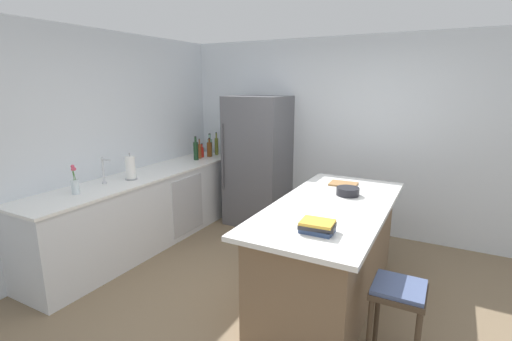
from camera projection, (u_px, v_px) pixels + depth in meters
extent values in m
plane|color=#7A664C|center=(279.00, 309.00, 3.33)|extent=(7.20, 7.20, 0.00)
cube|color=silver|center=(350.00, 136.00, 4.95)|extent=(6.00, 0.10, 2.60)
cube|color=silver|center=(85.00, 147.00, 4.15)|extent=(0.10, 6.00, 2.60)
cube|color=silver|center=(148.00, 210.00, 4.63)|extent=(0.65, 3.15, 0.88)
cube|color=white|center=(145.00, 175.00, 4.52)|extent=(0.68, 3.18, 0.03)
cube|color=#B2B5BA|center=(188.00, 205.00, 4.82)|extent=(0.01, 0.60, 0.74)
cube|color=#7A6047|center=(329.00, 254.00, 3.42)|extent=(0.81, 1.94, 0.89)
cube|color=white|center=(332.00, 206.00, 3.32)|extent=(0.97, 2.14, 0.04)
cube|color=#56565B|center=(258.00, 161.00, 5.25)|extent=(0.80, 0.70, 1.83)
cylinder|color=#4C4C51|center=(222.00, 157.00, 5.08)|extent=(0.02, 0.02, 0.92)
cylinder|color=#473828|center=(369.00, 336.00, 2.54)|extent=(0.04, 0.04, 0.58)
cylinder|color=#473828|center=(377.00, 313.00, 2.79)|extent=(0.04, 0.04, 0.58)
cylinder|color=#473828|center=(420.00, 325.00, 2.66)|extent=(0.04, 0.04, 0.58)
cube|color=#473828|center=(399.00, 291.00, 2.52)|extent=(0.36, 0.36, 0.04)
cube|color=#47567F|center=(399.00, 287.00, 2.52)|extent=(0.34, 0.34, 0.03)
cylinder|color=silver|center=(104.00, 183.00, 4.07)|extent=(0.05, 0.05, 0.02)
cylinder|color=silver|center=(103.00, 170.00, 4.03)|extent=(0.02, 0.02, 0.28)
cylinder|color=silver|center=(106.00, 160.00, 3.98)|extent=(0.14, 0.02, 0.02)
cylinder|color=silver|center=(75.00, 187.00, 3.68)|extent=(0.07, 0.07, 0.15)
cylinder|color=#4C7F3D|center=(74.00, 177.00, 3.66)|extent=(0.01, 0.03, 0.22)
sphere|color=#DB4C66|center=(72.00, 166.00, 3.64)|extent=(0.04, 0.04, 0.04)
cylinder|color=#4C7F3D|center=(74.00, 179.00, 3.65)|extent=(0.01, 0.01, 0.20)
sphere|color=#DB4C66|center=(73.00, 169.00, 3.63)|extent=(0.04, 0.04, 0.04)
cylinder|color=#4C7F3D|center=(75.00, 179.00, 3.65)|extent=(0.01, 0.04, 0.20)
sphere|color=#DB4C66|center=(74.00, 169.00, 3.63)|extent=(0.04, 0.04, 0.04)
cylinder|color=gray|center=(131.00, 179.00, 4.26)|extent=(0.14, 0.14, 0.01)
cylinder|color=white|center=(130.00, 167.00, 4.23)|extent=(0.11, 0.11, 0.26)
cylinder|color=gray|center=(129.00, 155.00, 4.19)|extent=(0.02, 0.02, 0.04)
cylinder|color=olive|center=(216.00, 146.00, 5.72)|extent=(0.06, 0.06, 0.26)
cylinder|color=olive|center=(216.00, 136.00, 5.68)|extent=(0.02, 0.02, 0.08)
cylinder|color=black|center=(216.00, 133.00, 5.67)|extent=(0.02, 0.02, 0.01)
cylinder|color=#8CB79E|center=(210.00, 147.00, 5.67)|extent=(0.07, 0.07, 0.25)
cylinder|color=#8CB79E|center=(210.00, 137.00, 5.63)|extent=(0.03, 0.03, 0.08)
cylinder|color=black|center=(210.00, 134.00, 5.62)|extent=(0.03, 0.03, 0.01)
cylinder|color=brown|center=(209.00, 150.00, 5.58)|extent=(0.08, 0.08, 0.21)
cylinder|color=brown|center=(209.00, 141.00, 5.54)|extent=(0.03, 0.03, 0.06)
cylinder|color=black|center=(209.00, 138.00, 5.54)|extent=(0.03, 0.03, 0.01)
cylinder|color=red|center=(202.00, 152.00, 5.53)|extent=(0.05, 0.05, 0.15)
cylinder|color=red|center=(202.00, 146.00, 5.50)|extent=(0.02, 0.02, 0.05)
cylinder|color=black|center=(202.00, 144.00, 5.50)|extent=(0.02, 0.02, 0.01)
cylinder|color=#994C23|center=(200.00, 151.00, 5.44)|extent=(0.05, 0.05, 0.21)
cylinder|color=#994C23|center=(199.00, 142.00, 5.41)|extent=(0.02, 0.02, 0.07)
cylinder|color=black|center=(199.00, 139.00, 5.40)|extent=(0.02, 0.02, 0.01)
cylinder|color=#19381E|center=(196.00, 151.00, 5.33)|extent=(0.07, 0.07, 0.26)
cylinder|color=#19381E|center=(195.00, 140.00, 5.29)|extent=(0.03, 0.03, 0.07)
cylinder|color=black|center=(195.00, 137.00, 5.28)|extent=(0.03, 0.03, 0.01)
cube|color=#334770|center=(317.00, 230.00, 2.68)|extent=(0.24, 0.16, 0.03)
cube|color=#2D2D33|center=(317.00, 226.00, 2.68)|extent=(0.28, 0.20, 0.03)
cube|color=gold|center=(317.00, 222.00, 2.67)|extent=(0.25, 0.20, 0.02)
cylinder|color=black|center=(348.00, 191.00, 3.57)|extent=(0.22, 0.22, 0.08)
cube|color=#9E7042|center=(343.00, 184.00, 3.95)|extent=(0.30, 0.23, 0.02)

